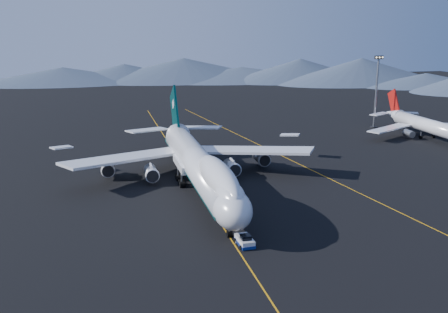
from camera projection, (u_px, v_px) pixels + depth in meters
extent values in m
plane|color=black|center=(199.00, 189.00, 109.43)|extent=(500.00, 500.00, 0.00)
cube|color=orange|center=(199.00, 189.00, 109.43)|extent=(0.25, 220.00, 0.01)
cube|color=orange|center=(307.00, 168.00, 125.95)|extent=(28.08, 198.09, 0.01)
cone|color=#3F4D61|center=(63.00, 73.00, 315.28)|extent=(100.00, 100.00, 12.00)
cone|color=#3F4D61|center=(184.00, 71.00, 334.38)|extent=(100.00, 100.00, 12.00)
cone|color=#3F4D61|center=(300.00, 72.00, 328.80)|extent=(100.00, 100.00, 12.00)
cone|color=#3F4D61|center=(426.00, 76.00, 299.16)|extent=(100.00, 100.00, 12.00)
cylinder|color=silver|center=(198.00, 165.00, 108.02)|extent=(6.50, 56.00, 6.50)
ellipsoid|color=silver|center=(232.00, 209.00, 81.76)|extent=(6.50, 10.40, 6.50)
ellipsoid|color=silver|center=(218.00, 178.00, 90.04)|extent=(5.13, 25.16, 5.85)
cube|color=black|center=(235.00, 206.00, 79.58)|extent=(3.60, 1.61, 1.29)
cone|color=silver|center=(175.00, 131.00, 138.77)|extent=(6.50, 12.00, 6.50)
cube|color=#033232|center=(197.00, 167.00, 109.19)|extent=(6.24, 60.00, 1.10)
cube|color=silver|center=(194.00, 163.00, 113.46)|extent=(7.50, 13.00, 1.60)
cube|color=silver|center=(127.00, 158.00, 115.46)|extent=(30.62, 23.28, 2.83)
cube|color=silver|center=(247.00, 150.00, 122.36)|extent=(30.62, 23.28, 2.83)
cylinder|color=slate|center=(151.00, 172.00, 113.60)|extent=(2.90, 5.50, 2.90)
cylinder|color=slate|center=(108.00, 168.00, 117.44)|extent=(2.90, 5.50, 2.90)
cylinder|color=slate|center=(231.00, 167.00, 118.12)|extent=(2.90, 5.50, 2.90)
cylinder|color=slate|center=(261.00, 158.00, 126.48)|extent=(2.90, 5.50, 2.90)
cube|color=#033232|center=(175.00, 114.00, 136.57)|extent=(0.55, 14.11, 15.94)
cube|color=silver|center=(147.00, 130.00, 138.29)|extent=(12.39, 9.47, 0.98)
cube|color=silver|center=(200.00, 127.00, 141.86)|extent=(12.39, 9.47, 0.98)
cylinder|color=black|center=(229.00, 234.00, 84.44)|extent=(0.90, 1.10, 1.10)
cube|color=silver|center=(245.00, 241.00, 81.33)|extent=(2.36, 4.44, 1.09)
cube|color=navy|center=(245.00, 243.00, 81.43)|extent=(2.47, 4.65, 0.49)
cube|color=black|center=(245.00, 236.00, 81.13)|extent=(1.65, 1.65, 0.89)
cylinder|color=silver|center=(433.00, 127.00, 156.04)|extent=(4.36, 36.74, 4.36)
cone|color=silver|center=(393.00, 114.00, 176.39)|extent=(4.36, 8.04, 4.36)
cube|color=silver|center=(390.00, 128.00, 158.93)|extent=(19.28, 13.02, 0.40)
cylinder|color=slate|center=(409.00, 133.00, 157.81)|extent=(2.18, 4.02, 2.18)
cylinder|color=slate|center=(443.00, 131.00, 160.82)|extent=(2.18, 4.02, 2.18)
cube|color=#9E120E|center=(394.00, 102.00, 175.83)|extent=(0.40, 7.83, 9.25)
cylinder|color=black|center=(374.00, 127.00, 176.57)|extent=(2.32, 2.32, 0.39)
cylinder|color=slate|center=(376.00, 93.00, 173.57)|extent=(0.68, 0.68, 24.16)
cube|color=black|center=(379.00, 57.00, 170.45)|extent=(3.09, 0.77, 1.16)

